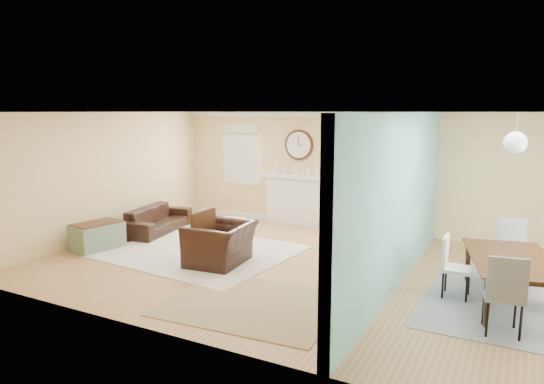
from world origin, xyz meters
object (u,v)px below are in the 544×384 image
Objects in this scene: green_chair at (368,226)px; dining_table at (513,282)px; eames_chair at (221,244)px; credenza at (404,232)px; sofa at (157,219)px.

dining_table is at bearing 148.92° from green_chair.
credenza is at bearing 124.55° from eames_chair.
green_chair is 0.50× the size of credenza.
credenza is (2.63, 2.18, 0.04)m from eames_chair.
green_chair reaches higher than sofa.
green_chair is (4.36, 1.25, 0.08)m from sofa.
sofa is 7.08m from dining_table.
sofa is 4.54m from green_chair.
dining_table is at bearing -44.15° from credenza.
eames_chair is 1.44× the size of green_chair.
credenza is at bearing 164.49° from green_chair.
eames_chair is 0.72× the size of credenza.
eames_chair is (2.50, -1.27, 0.09)m from sofa.
credenza is at bearing -89.75° from sofa.
dining_table is (7.02, -0.92, 0.06)m from sofa.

